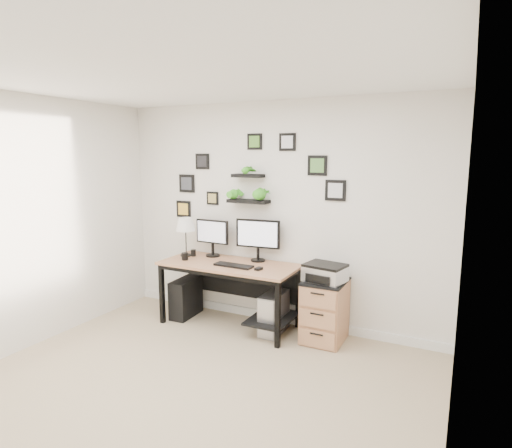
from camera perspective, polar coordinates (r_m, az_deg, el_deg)
The scene contains 14 objects.
room at distance 5.31m, azimuth 2.35°, elevation -12.21°, with size 4.00×4.00×4.00m.
desk at distance 5.02m, azimuth -3.05°, elevation -6.57°, with size 1.60×0.70×0.75m.
monitor_left at distance 5.27m, azimuth -5.85°, elevation -1.48°, with size 0.45×0.18×0.46m.
monitor_right at distance 5.00m, azimuth 0.25°, elevation -1.69°, with size 0.54×0.19×0.50m.
keyboard at distance 4.83m, azimuth -3.01°, elevation -5.55°, with size 0.45×0.14×0.02m, color black.
mouse at distance 4.68m, azimuth 0.35°, elevation -5.99°, with size 0.06×0.09×0.03m, color black.
table_lamp at distance 5.32m, azimuth -9.38°, elevation -0.17°, with size 0.23×0.23×0.48m.
mug at distance 5.18m, azimuth -9.47°, elevation -4.28°, with size 0.08×0.08×0.09m, color black.
pen_cup at distance 5.36m, azimuth -8.35°, elevation -3.82°, with size 0.06×0.06×0.08m, color black.
pc_tower_black at distance 5.46m, azimuth -9.32°, elevation -9.65°, with size 0.21×0.47×0.47m, color black.
pc_tower_grey at distance 4.92m, azimuth 2.39°, elevation -11.78°, with size 0.21×0.47×0.46m.
file_cabinet at distance 4.75m, azimuth 9.14°, elevation -11.32°, with size 0.43×0.53×0.67m.
printer at distance 4.59m, azimuth 9.18°, elevation -6.42°, with size 0.46×0.39×0.18m.
wall_decor at distance 5.04m, azimuth -1.01°, elevation 5.51°, with size 2.24×0.18×1.05m.
Camera 1 is at (2.02, -2.53, 2.00)m, focal length 30.00 mm.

